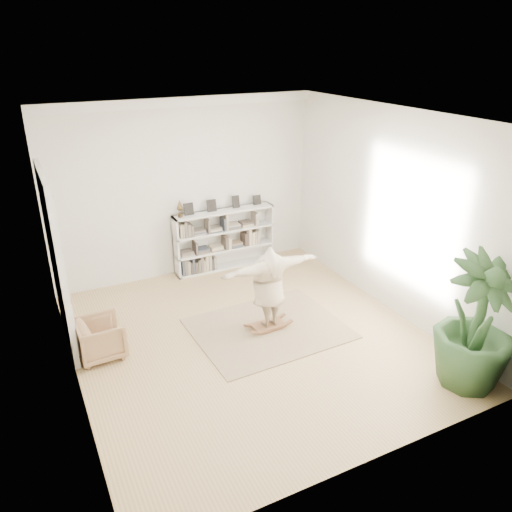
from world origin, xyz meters
The scene contains 9 objects.
floor centered at (0.00, 0.00, 0.00)m, with size 6.00×6.00×0.00m, color tan.
room_shell centered at (0.00, 2.94, 3.51)m, with size 6.00×6.00×6.00m.
doors centered at (-2.70, 1.30, 1.40)m, with size 0.09×1.78×2.92m.
bookshelf centered at (0.74, 2.82, 0.64)m, with size 2.20×0.35×1.64m.
armchair centered at (-2.30, 0.61, 0.32)m, with size 0.67×0.69×0.63m, color tan.
rug centered at (0.40, 0.13, 0.01)m, with size 2.50×2.00×0.02m, color tan.
rocker_board centered at (0.40, 0.13, 0.07)m, with size 0.57×0.35×0.12m.
person centered at (0.40, 0.13, 0.86)m, with size 1.77×0.48×1.44m, color #C7B395.
houseplant centered at (2.30, -2.43, 0.99)m, with size 1.11×1.11×1.98m, color #2C4F27.
Camera 1 is at (-3.08, -6.38, 4.60)m, focal length 35.00 mm.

